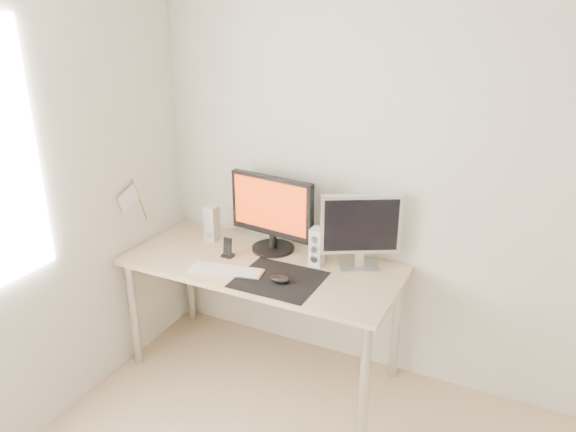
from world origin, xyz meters
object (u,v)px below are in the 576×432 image
(second_monitor, at_px, (361,228))
(phone_dock, at_px, (228,251))
(mouse, at_px, (280,279))
(speaker_right, at_px, (317,247))
(speaker_left, at_px, (212,223))
(desk, at_px, (262,275))
(main_monitor, at_px, (272,211))
(keyboard, at_px, (226,270))

(second_monitor, height_order, phone_dock, second_monitor)
(mouse, height_order, second_monitor, second_monitor)
(speaker_right, bearing_deg, phone_dock, -165.25)
(mouse, height_order, speaker_left, speaker_left)
(desk, relative_size, main_monitor, 2.90)
(desk, relative_size, speaker_right, 7.17)
(desk, bearing_deg, phone_dock, -177.58)
(mouse, bearing_deg, phone_dock, 159.51)
(desk, xyz_separation_m, keyboard, (-0.13, -0.18, 0.09))
(phone_dock, bearing_deg, speaker_left, 142.44)
(speaker_right, relative_size, keyboard, 0.51)
(desk, height_order, keyboard, keyboard)
(second_monitor, bearing_deg, speaker_right, -163.19)
(keyboard, bearing_deg, phone_dock, 118.44)
(second_monitor, relative_size, speaker_left, 1.95)
(mouse, distance_m, speaker_left, 0.72)
(second_monitor, xyz_separation_m, phone_dock, (-0.74, -0.20, -0.20))
(main_monitor, bearing_deg, phone_dock, -134.89)
(second_monitor, distance_m, keyboard, 0.78)
(second_monitor, relative_size, keyboard, 1.00)
(keyboard, distance_m, phone_dock, 0.19)
(phone_dock, bearing_deg, second_monitor, 15.39)
(mouse, bearing_deg, keyboard, -178.39)
(speaker_left, distance_m, phone_dock, 0.28)
(desk, xyz_separation_m, phone_dock, (-0.22, -0.01, 0.11))
(main_monitor, xyz_separation_m, keyboard, (-0.10, -0.36, -0.25))
(mouse, bearing_deg, main_monitor, 122.97)
(second_monitor, bearing_deg, main_monitor, -179.01)
(speaker_left, bearing_deg, desk, -19.62)
(main_monitor, relative_size, phone_dock, 4.62)
(speaker_right, distance_m, keyboard, 0.53)
(mouse, relative_size, main_monitor, 0.20)
(main_monitor, relative_size, keyboard, 1.27)
(mouse, bearing_deg, speaker_right, 72.96)
(mouse, bearing_deg, speaker_left, 153.12)
(second_monitor, xyz_separation_m, keyboard, (-0.65, -0.37, -0.23))
(main_monitor, height_order, keyboard, main_monitor)
(desk, bearing_deg, keyboard, -126.63)
(speaker_left, distance_m, speaker_right, 0.73)
(desk, bearing_deg, main_monitor, 98.61)
(desk, distance_m, phone_dock, 0.25)
(second_monitor, xyz_separation_m, speaker_right, (-0.23, -0.07, -0.13))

